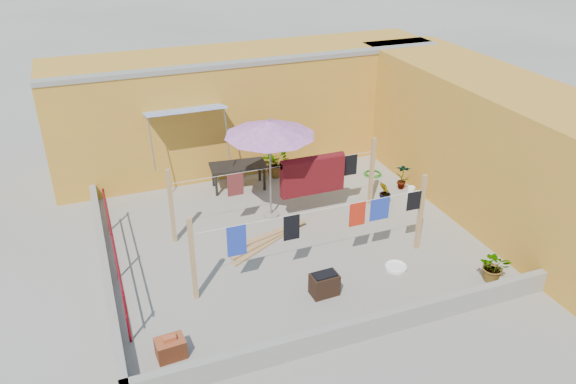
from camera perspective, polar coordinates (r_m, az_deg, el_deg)
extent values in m
plane|color=#9E998E|center=(12.98, 0.18, -4.64)|extent=(80.00, 80.00, 0.00)
cube|color=#C0782A|center=(16.47, -4.11, 8.68)|extent=(11.00, 2.40, 3.20)
cube|color=gray|center=(15.07, -3.10, 13.06)|extent=(11.00, 0.35, 0.12)
cube|color=#2D51B2|center=(14.38, -10.43, 8.18)|extent=(2.00, 0.79, 0.22)
cylinder|color=gray|center=(14.14, -13.68, 4.67)|extent=(0.03, 0.30, 1.28)
cylinder|color=gray|center=(14.45, -6.22, 5.82)|extent=(0.03, 0.30, 1.28)
cube|color=#C0782A|center=(14.73, 19.50, 4.78)|extent=(2.40, 9.00, 3.20)
cube|color=gray|center=(10.24, 7.59, -13.58)|extent=(8.30, 0.16, 0.44)
cube|color=gray|center=(12.24, -18.09, -7.17)|extent=(0.16, 7.30, 0.44)
cylinder|color=maroon|center=(10.26, -16.05, -12.10)|extent=(0.05, 0.05, 1.10)
cylinder|color=maroon|center=(11.90, -17.15, -6.20)|extent=(0.05, 0.05, 1.10)
cylinder|color=maroon|center=(13.63, -17.96, -1.76)|extent=(0.05, 0.05, 1.10)
cylinder|color=maroon|center=(11.63, -17.48, -4.15)|extent=(0.04, 4.20, 0.04)
cylinder|color=maroon|center=(11.87, -17.18, -6.00)|extent=(0.04, 4.20, 0.04)
cube|color=tan|center=(10.80, -9.65, -6.76)|extent=(0.09, 0.09, 1.80)
cube|color=tan|center=(12.49, 13.31, -2.05)|extent=(0.09, 0.09, 1.80)
cube|color=tan|center=(14.13, 8.51, 2.06)|extent=(0.09, 0.09, 1.80)
cube|color=tan|center=(12.66, -11.76, -1.44)|extent=(0.09, 0.09, 1.80)
cylinder|color=silver|center=(11.12, 2.78, -1.91)|extent=(5.00, 0.01, 0.01)
cylinder|color=silver|center=(12.94, -1.08, 2.58)|extent=(5.00, 0.01, 0.01)
cube|color=#4E0D11|center=(13.41, 2.49, 1.62)|extent=(1.59, 0.22, 0.89)
cube|color=black|center=(13.74, 6.30, 2.73)|extent=(0.38, 0.02, 0.53)
cube|color=maroon|center=(12.79, -5.37, 0.76)|extent=(0.38, 0.02, 0.55)
cube|color=#1E33A3|center=(10.83, -5.23, -4.95)|extent=(0.38, 0.02, 0.66)
cube|color=black|center=(11.10, 0.37, -3.63)|extent=(0.34, 0.02, 0.56)
cube|color=#B5210E|center=(11.63, 7.06, -2.24)|extent=(0.36, 0.02, 0.54)
cube|color=#1E33A3|center=(11.85, 9.30, -1.71)|extent=(0.44, 0.02, 0.51)
cube|color=black|center=(12.23, 12.70, -0.87)|extent=(0.34, 0.02, 0.44)
cylinder|color=gray|center=(13.82, -1.73, -2.32)|extent=(0.38, 0.38, 0.06)
cylinder|color=gray|center=(13.27, -1.80, 2.10)|extent=(0.05, 0.05, 2.43)
cone|color=pink|center=(12.84, -1.87, 6.48)|extent=(2.77, 2.77, 0.34)
cylinder|color=gray|center=(12.77, -1.89, 7.28)|extent=(0.04, 0.04, 0.11)
cube|color=black|center=(14.92, -5.10, 2.68)|extent=(1.53, 0.88, 0.06)
cube|color=black|center=(14.73, -7.29, 0.73)|extent=(0.06, 0.06, 0.64)
cube|color=black|center=(15.25, -7.62, 1.69)|extent=(0.06, 0.06, 0.64)
cube|color=black|center=(14.92, -2.42, 1.31)|extent=(0.06, 0.06, 0.64)
cube|color=black|center=(15.44, -2.91, 2.25)|extent=(0.06, 0.06, 0.64)
cube|color=#9B4623|center=(10.06, -11.83, -15.27)|extent=(0.51, 0.39, 0.36)
cube|color=#9F5025|center=(9.92, -11.96, -14.36)|extent=(0.23, 0.12, 0.07)
cube|color=tan|center=(12.69, -2.32, -5.39)|extent=(1.88, 1.13, 0.04)
cube|color=tan|center=(12.78, -2.16, -4.87)|extent=(1.95, 0.98, 0.04)
cube|color=tan|center=(12.87, -2.00, -4.36)|extent=(2.03, 0.71, 0.04)
cube|color=black|center=(11.16, 3.71, -9.36)|extent=(0.55, 0.38, 0.45)
cube|color=black|center=(11.02, 3.75, -8.35)|extent=(0.46, 0.29, 0.04)
cylinder|color=white|center=(12.15, 10.89, -7.54)|extent=(0.44, 0.44, 0.06)
torus|color=white|center=(12.14, 10.90, -7.43)|extent=(0.47, 0.47, 0.05)
cylinder|color=white|center=(14.76, 13.12, -0.51)|extent=(0.21, 0.21, 0.29)
cylinder|color=white|center=(14.69, 13.19, 0.05)|extent=(0.06, 0.06, 0.05)
cylinder|color=white|center=(15.03, 12.39, 0.05)|extent=(0.20, 0.20, 0.27)
cylinder|color=white|center=(14.96, 12.44, 0.57)|extent=(0.05, 0.05, 0.04)
torus|color=#1F7B1B|center=(16.06, 8.59, 1.81)|extent=(0.51, 0.51, 0.04)
torus|color=#1F7B1B|center=(16.04, 8.60, 1.93)|extent=(0.44, 0.44, 0.04)
imported|color=#1A5618|center=(15.67, -1.33, 3.03)|extent=(0.96, 0.92, 0.82)
imported|color=#1A5618|center=(15.49, 2.16, 2.35)|extent=(0.47, 0.47, 0.64)
imported|color=#1A5618|center=(15.27, 11.56, 1.59)|extent=(0.47, 0.44, 0.74)
imported|color=#1A5618|center=(14.38, 9.85, -0.10)|extent=(0.43, 0.46, 0.67)
imported|color=#1A5618|center=(12.18, 20.24, -7.11)|extent=(0.80, 0.79, 0.67)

